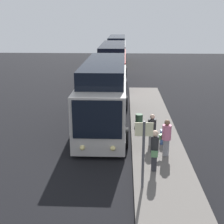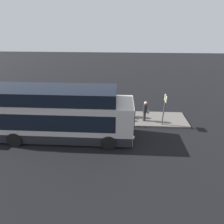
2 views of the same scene
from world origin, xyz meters
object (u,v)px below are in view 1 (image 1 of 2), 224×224
object	(u,v)px
suitcase	(162,137)
sign_post	(143,147)
passenger_with_bags	(152,129)
bus_lead	(105,97)
bus_third	(117,51)
passenger_waiting	(166,137)
trash_bin	(139,119)
passenger_boarding	(155,149)
bus_second	(113,66)

from	to	relation	value
suitcase	sign_post	distance (m)	4.74
passenger_with_bags	sign_post	size ratio (longest dim) A/B	0.63
bus_lead	passenger_with_bags	size ratio (longest dim) A/B	6.16
bus_third	suitcase	world-z (taller)	bus_third
bus_lead	passenger_with_bags	bearing A→B (deg)	34.93
bus_lead	sign_post	bearing A→B (deg)	13.99
passenger_waiting	suitcase	world-z (taller)	passenger_waiting
bus_third	trash_bin	xyz separation A→B (m)	(27.30, 2.09, -1.21)
suitcase	trash_bin	world-z (taller)	suitcase
bus_lead	passenger_with_bags	world-z (taller)	bus_lead
bus_third	suitcase	size ratio (longest dim) A/B	12.04
passenger_boarding	passenger_waiting	xyz separation A→B (m)	(-1.57, 0.68, -0.06)
bus_lead	bus_third	xyz separation A→B (m)	(-26.86, 0.00, -0.05)
sign_post	bus_lead	bearing A→B (deg)	-166.01
bus_third	passenger_with_bags	bearing A→B (deg)	4.83
passenger_boarding	passenger_waiting	size ratio (longest dim) A/B	1.03
bus_second	suitcase	xyz separation A→B (m)	(16.10, 3.17, -1.19)
passenger_waiting	bus_second	bearing A→B (deg)	47.14
suitcase	bus_lead	bearing A→B (deg)	-136.64
bus_lead	bus_second	world-z (taller)	bus_lead
bus_lead	bus_third	world-z (taller)	bus_lead
bus_second	passenger_boarding	bearing A→B (deg)	7.41
bus_third	passenger_waiting	world-z (taller)	bus_third
passenger_with_bags	trash_bin	bearing A→B (deg)	-52.51
passenger_boarding	passenger_with_bags	size ratio (longest dim) A/B	1.08
passenger_boarding	passenger_waiting	distance (m)	1.71
bus_lead	passenger_boarding	xyz separation A→B (m)	(6.34, 2.48, -0.59)
bus_lead	trash_bin	bearing A→B (deg)	78.00
passenger_boarding	trash_bin	distance (m)	5.95
bus_third	sign_post	size ratio (longest dim) A/B	4.41
passenger_waiting	passenger_with_bags	world-z (taller)	passenger_waiting
passenger_waiting	trash_bin	world-z (taller)	passenger_waiting
bus_second	passenger_with_bags	size ratio (longest dim) A/B	7.06
suitcase	sign_post	size ratio (longest dim) A/B	0.37
bus_second	bus_lead	bearing A→B (deg)	-0.00
bus_third	passenger_waiting	size ratio (longest dim) A/B	6.69
trash_bin	suitcase	bearing A→B (deg)	20.27
passenger_waiting	suitcase	bearing A→B (deg)	36.51
suitcase	sign_post	bearing A→B (deg)	-15.78
bus_lead	bus_third	bearing A→B (deg)	180.00
bus_lead	passenger_waiting	distance (m)	5.76
passenger_waiting	suitcase	xyz separation A→B (m)	(-1.42, 0.01, -0.57)
bus_lead	passenger_with_bags	distance (m)	4.56
sign_post	passenger_with_bags	bearing A→B (deg)	170.85
passenger_boarding	passenger_waiting	bearing A→B (deg)	-108.39
bus_second	bus_third	size ratio (longest dim) A/B	1.00
bus_third	passenger_boarding	world-z (taller)	bus_third
bus_third	passenger_waiting	bearing A→B (deg)	5.70
passenger_boarding	bus_third	bearing A→B (deg)	-80.81
bus_third	trash_bin	distance (m)	27.41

